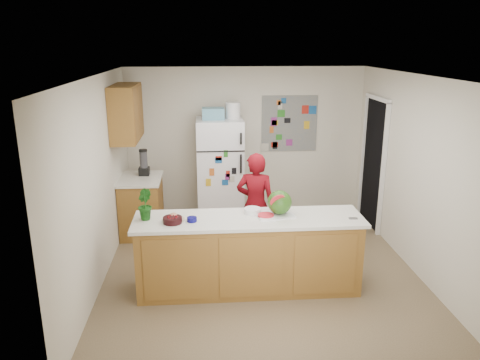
{
  "coord_description": "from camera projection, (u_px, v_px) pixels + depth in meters",
  "views": [
    {
      "loc": [
        -0.69,
        -5.57,
        2.89
      ],
      "look_at": [
        -0.25,
        0.2,
        1.17
      ],
      "focal_mm": 35.0,
      "sensor_mm": 36.0,
      "label": 1
    }
  ],
  "objects": [
    {
      "name": "potted_plant",
      "position": [
        144.0,
        205.0,
        5.35
      ],
      "size": [
        0.23,
        0.24,
        0.35
      ],
      "primitive_type": "imported",
      "rotation": [
        0.0,
        0.0,
        2.04
      ],
      "color": "#123C10",
      "rests_on": "peninsula_top"
    },
    {
      "name": "blender_appliance",
      "position": [
        144.0,
        163.0,
        7.21
      ],
      "size": [
        0.12,
        0.12,
        0.38
      ],
      "primitive_type": "cylinder",
      "color": "black",
      "rests_on": "side_counter_top"
    },
    {
      "name": "paper_towel",
      "position": [
        268.0,
        218.0,
        5.4
      ],
      "size": [
        0.2,
        0.18,
        0.02
      ],
      "primitive_type": "cube",
      "rotation": [
        0.0,
        0.0,
        -0.09
      ],
      "color": "white",
      "rests_on": "peninsula_top"
    },
    {
      "name": "photo_collage",
      "position": [
        289.0,
        124.0,
        7.95
      ],
      "size": [
        0.95,
        0.01,
        0.95
      ],
      "primitive_type": "cube",
      "color": "slate",
      "rests_on": "wall_back"
    },
    {
      "name": "person",
      "position": [
        256.0,
        205.0,
        6.43
      ],
      "size": [
        0.61,
        0.48,
        1.47
      ],
      "primitive_type": "imported",
      "rotation": [
        0.0,
        0.0,
        2.88
      ],
      "color": "maroon",
      "rests_on": "floor"
    },
    {
      "name": "ceiling",
      "position": [
        262.0,
        75.0,
        5.48
      ],
      "size": [
        4.0,
        4.5,
        0.02
      ],
      "primitive_type": "cube",
      "color": "white",
      "rests_on": "wall_back"
    },
    {
      "name": "cutting_board",
      "position": [
        275.0,
        215.0,
        5.51
      ],
      "size": [
        0.5,
        0.42,
        0.01
      ],
      "primitive_type": "cube",
      "rotation": [
        0.0,
        0.0,
        0.23
      ],
      "color": "white",
      "rests_on": "peninsula_top"
    },
    {
      "name": "upper_cabinets",
      "position": [
        126.0,
        113.0,
        6.76
      ],
      "size": [
        0.35,
        1.0,
        0.8
      ],
      "primitive_type": "cube",
      "color": "brown",
      "rests_on": "wall_left"
    },
    {
      "name": "cherry_bowl",
      "position": [
        173.0,
        220.0,
        5.27
      ],
      "size": [
        0.24,
        0.24,
        0.07
      ],
      "primitive_type": "cylinder",
      "rotation": [
        0.0,
        0.0,
        0.11
      ],
      "color": "black",
      "rests_on": "peninsula_top"
    },
    {
      "name": "watermelon",
      "position": [
        280.0,
        202.0,
        5.49
      ],
      "size": [
        0.29,
        0.29,
        0.29
      ],
      "primitive_type": "sphere",
      "color": "#1A5010",
      "rests_on": "cutting_board"
    },
    {
      "name": "wall_left",
      "position": [
        97.0,
        182.0,
        5.69
      ],
      "size": [
        0.02,
        4.5,
        2.5
      ],
      "primitive_type": "cube",
      "color": "beige",
      "rests_on": "ground"
    },
    {
      "name": "plate",
      "position": [
        174.0,
        220.0,
        5.36
      ],
      "size": [
        0.26,
        0.26,
        0.02
      ],
      "primitive_type": "cylinder",
      "rotation": [
        0.0,
        0.0,
        -0.01
      ],
      "color": "#B9B18B",
      "rests_on": "peninsula_top"
    },
    {
      "name": "side_counter_top",
      "position": [
        140.0,
        179.0,
        7.11
      ],
      "size": [
        0.64,
        0.84,
        0.04
      ],
      "primitive_type": "cube",
      "color": "silver",
      "rests_on": "side_counter_base"
    },
    {
      "name": "wall_back",
      "position": [
        245.0,
        141.0,
        8.0
      ],
      "size": [
        4.0,
        0.02,
        2.5
      ],
      "primitive_type": "cube",
      "color": "beige",
      "rests_on": "ground"
    },
    {
      "name": "peninsula_base",
      "position": [
        249.0,
        255.0,
        5.58
      ],
      "size": [
        2.6,
        0.62,
        0.88
      ],
      "primitive_type": "cube",
      "color": "brown",
      "rests_on": "floor"
    },
    {
      "name": "keys",
      "position": [
        353.0,
        218.0,
        5.4
      ],
      "size": [
        0.1,
        0.05,
        0.01
      ],
      "primitive_type": "cube",
      "rotation": [
        0.0,
        0.0,
        -0.07
      ],
      "color": "gray",
      "rests_on": "peninsula_top"
    },
    {
      "name": "cobalt_bowl",
      "position": [
        192.0,
        219.0,
        5.32
      ],
      "size": [
        0.12,
        0.12,
        0.05
      ],
      "primitive_type": "cylinder",
      "rotation": [
        0.0,
        0.0,
        -0.09
      ],
      "color": "#0A0857",
      "rests_on": "peninsula_top"
    },
    {
      "name": "white_bowl",
      "position": [
        252.0,
        211.0,
        5.58
      ],
      "size": [
        0.22,
        0.22,
        0.06
      ],
      "primitive_type": "cylinder",
      "rotation": [
        0.0,
        0.0,
        -0.08
      ],
      "color": "silver",
      "rests_on": "peninsula_top"
    },
    {
      "name": "peninsula_top",
      "position": [
        249.0,
        219.0,
        5.45
      ],
      "size": [
        2.68,
        0.7,
        0.04
      ],
      "primitive_type": "cube",
      "color": "silver",
      "rests_on": "peninsula_base"
    },
    {
      "name": "wall_right",
      "position": [
        417.0,
        175.0,
        5.99
      ],
      "size": [
        0.02,
        4.5,
        2.5
      ],
      "primitive_type": "cube",
      "color": "beige",
      "rests_on": "ground"
    },
    {
      "name": "floor",
      "position": [
        260.0,
        269.0,
        6.2
      ],
      "size": [
        4.0,
        4.5,
        0.02
      ],
      "primitive_type": "cube",
      "color": "brown",
      "rests_on": "ground"
    },
    {
      "name": "refrigerator",
      "position": [
        220.0,
        170.0,
        7.72
      ],
      "size": [
        0.75,
        0.7,
        1.7
      ],
      "primitive_type": "cube",
      "color": "silver",
      "rests_on": "floor"
    },
    {
      "name": "fridge_top_bin",
      "position": [
        213.0,
        113.0,
        7.44
      ],
      "size": [
        0.35,
        0.28,
        0.18
      ],
      "primitive_type": "cube",
      "color": "#5999B2",
      "rests_on": "refrigerator"
    },
    {
      "name": "watermelon_slice",
      "position": [
        266.0,
        215.0,
        5.45
      ],
      "size": [
        0.19,
        0.19,
        0.02
      ],
      "primitive_type": "cylinder",
      "color": "#D91544",
      "rests_on": "cutting_board"
    },
    {
      "name": "side_counter_base",
      "position": [
        142.0,
        207.0,
        7.24
      ],
      "size": [
        0.6,
        0.8,
        0.86
      ],
      "primitive_type": "cube",
      "color": "brown",
      "rests_on": "floor"
    },
    {
      "name": "doorway",
      "position": [
        374.0,
        164.0,
        7.44
      ],
      "size": [
        0.03,
        0.85,
        2.04
      ],
      "primitive_type": "cube",
      "color": "black",
      "rests_on": "ground"
    }
  ]
}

